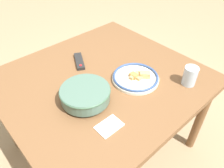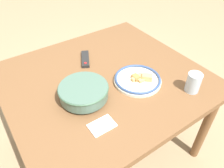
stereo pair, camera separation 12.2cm
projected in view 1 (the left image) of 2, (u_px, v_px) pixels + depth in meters
ground_plane at (104, 144)px, 1.79m from camera, size 8.00×8.00×0.00m
dining_table at (102, 87)px, 1.38m from camera, size 1.18×1.08×0.70m
noodle_bowl at (85, 94)px, 1.15m from camera, size 0.27×0.27×0.09m
food_plate at (136, 77)px, 1.31m from camera, size 0.28×0.28×0.05m
tv_remote at (79, 61)px, 1.45m from camera, size 0.13×0.18×0.02m
drinking_glass at (190, 76)px, 1.26m from camera, size 0.08×0.08×0.12m
folded_napkin at (109, 126)px, 1.05m from camera, size 0.13×0.09×0.01m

